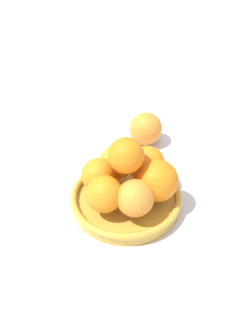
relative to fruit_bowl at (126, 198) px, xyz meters
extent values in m
plane|color=silver|center=(0.00, 0.00, -0.02)|extent=(4.00, 4.00, 0.00)
cylinder|color=gold|center=(0.00, 0.00, -0.01)|extent=(0.22, 0.22, 0.02)
torus|color=gold|center=(0.00, 0.00, 0.01)|extent=(0.23, 0.23, 0.01)
sphere|color=orange|center=(-0.06, -0.01, 0.06)|extent=(0.08, 0.08, 0.08)
sphere|color=orange|center=(-0.03, -0.05, 0.05)|extent=(0.08, 0.08, 0.08)
sphere|color=orange|center=(0.03, -0.05, 0.05)|extent=(0.07, 0.07, 0.07)
sphere|color=orange|center=(0.06, 0.00, 0.05)|extent=(0.07, 0.07, 0.07)
sphere|color=orange|center=(0.03, 0.05, 0.05)|extent=(0.07, 0.07, 0.07)
sphere|color=orange|center=(-0.03, 0.05, 0.05)|extent=(0.07, 0.07, 0.07)
sphere|color=orange|center=(0.00, 0.00, 0.11)|extent=(0.07, 0.07, 0.07)
sphere|color=orange|center=(0.01, -0.23, 0.03)|extent=(0.08, 0.08, 0.08)
camera|label=1|loc=(-0.12, 0.46, 0.48)|focal=35.00mm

